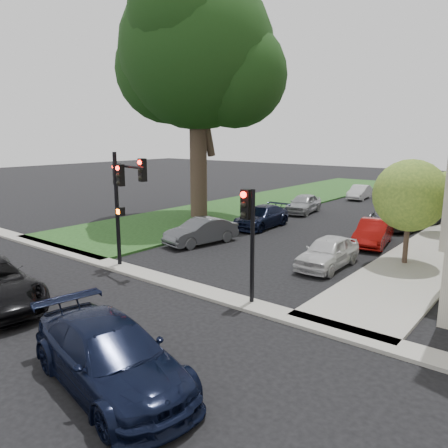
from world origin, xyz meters
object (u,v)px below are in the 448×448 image
Objects in this scene: car_parked_6 at (262,217)px; car_parked_9 at (360,192)px; car_parked_0 at (328,252)px; car_parked_1 at (373,233)px; eucalyptus at (196,52)px; car_parked_3 at (426,206)px; car_parked_4 at (446,198)px; traffic_signal_main at (123,189)px; car_cross_far at (110,356)px; car_parked_7 at (303,204)px; traffic_signal_secondary at (249,225)px; car_parked_5 at (201,231)px; small_tree_b at (448,193)px; small_tree_a at (410,196)px; car_parked_2 at (404,215)px.

car_parked_9 is at bearing 87.52° from car_parked_6.
car_parked_0 is 5.22m from car_parked_1.
car_parked_1 is at bearing -3.38° from car_parked_6.
eucalyptus is 4.01× the size of car_parked_0.
car_parked_3 reaches higher than car_parked_1.
car_parked_4 is (12.77, 16.42, -10.57)m from eucalyptus.
car_cross_far is (7.18, -6.26, -2.75)m from traffic_signal_main.
car_parked_7 reaches higher than car_parked_4.
car_parked_1 is at bearing 87.12° from car_parked_0.
traffic_signal_secondary reaches higher than car_parked_6.
car_parked_4 is 17.93m from car_parked_6.
small_tree_b is at bearing 57.75° from car_parked_5.
small_tree_a is 0.89× the size of car_cross_far.
eucalyptus is 13.31m from car_parked_7.
car_parked_3 is at bearing -89.27° from car_parked_4.
car_parked_7 is (-0.45, 6.37, 0.04)m from car_parked_6.
car_parked_3 reaches higher than car_parked_6.
traffic_signal_secondary is at bearing -101.79° from car_parked_1.
eucalyptus is 4.05× the size of traffic_signal_secondary.
small_tree_a reaches higher than car_parked_0.
small_tree_b reaches higher than car_parked_6.
traffic_signal_main is 1.20× the size of car_parked_7.
small_tree_a is 9.22m from car_parked_2.
car_parked_4 is at bearing 82.21° from car_parked_5.
car_parked_0 is at bearing 13.57° from car_parked_5.
traffic_signal_main is 6.76m from traffic_signal_secondary.
car_parked_5 reaches higher than car_parked_9.
small_tree_a is 12.65m from traffic_signal_main.
car_parked_1 is (-2.45, 2.71, -2.51)m from small_tree_a.
car_parked_1 is 0.87× the size of car_parked_4.
eucalyptus is 3.05× the size of car_cross_far.
small_tree_a is at bearing -49.97° from car_parked_7.
car_parked_1 is 11.34m from car_parked_3.
car_parked_5 is 0.99× the size of car_parked_7.
car_parked_2 is 1.39× the size of car_parked_3.
car_cross_far is 33.70m from car_parked_4.
eucalyptus is 17.39m from small_tree_a.
car_parked_5 is 1.08× the size of car_parked_9.
car_parked_7 is at bearing 112.69° from traffic_signal_secondary.
car_parked_3 is 0.97× the size of car_parked_7.
car_parked_7 reaches higher than car_parked_9.
car_parked_5 is 0.89× the size of car_parked_6.
car_parked_7 reaches higher than car_parked_1.
small_tree_b is 18.61m from traffic_signal_main.
car_parked_2 is (-0.15, 23.02, 0.02)m from car_cross_far.
car_parked_4 is (0.49, 27.49, -2.14)m from traffic_signal_secondary.
car_cross_far is 1.28× the size of car_parked_5.
traffic_signal_main is (5.55, -11.02, -7.74)m from eucalyptus.
car_parked_0 is at bearing -82.52° from car_parked_3.
car_parked_7 reaches higher than car_parked_6.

